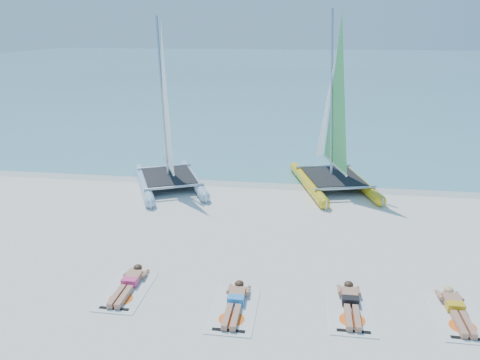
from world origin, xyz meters
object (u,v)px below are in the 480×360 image
object	(u,v)px
towel_b	(234,310)
towel_d	(458,317)
towel_a	(126,291)
sunbather_c	(351,302)
sunbather_a	(129,283)
sunbather_b	(235,301)
sunbather_d	(456,308)
catamaran_yellow	(332,130)
catamaran_blue	(167,137)
towel_c	(351,311)

from	to	relation	value
towel_b	towel_d	size ratio (longest dim) A/B	1.00
towel_a	towel_d	xyz separation A→B (m)	(7.54, 0.03, 0.00)
towel_a	towel_b	distance (m)	2.70
sunbather_c	sunbather_a	bearing A→B (deg)	179.30
towel_a	sunbather_c	distance (m)	5.25
towel_b	towel_d	world-z (taller)	same
sunbather_b	sunbather_d	size ratio (longest dim) A/B	1.00
towel_a	sunbather_a	xyz separation A→B (m)	(0.00, 0.19, 0.11)
catamaran_yellow	sunbather_c	xyz separation A→B (m)	(0.18, -8.90, -2.06)
towel_a	sunbather_d	bearing A→B (deg)	1.72
sunbather_b	catamaran_blue	bearing A→B (deg)	116.16
sunbather_a	catamaran_yellow	bearing A→B (deg)	60.14
sunbather_a	sunbather_b	xyz separation A→B (m)	(2.67, -0.41, 0.00)
sunbather_c	catamaran_yellow	bearing A→B (deg)	91.16
catamaran_yellow	sunbather_b	world-z (taller)	catamaran_yellow
catamaran_blue	towel_d	xyz separation A→B (m)	(8.79, -7.74, -1.98)
catamaran_blue	sunbather_b	size ratio (longest dim) A/B	3.85
catamaran_blue	sunbather_d	size ratio (longest dim) A/B	3.85
towel_c	sunbather_d	bearing A→B (deg)	7.22
catamaran_blue	towel_d	size ratio (longest dim) A/B	3.59
towel_c	catamaran_blue	bearing A→B (deg)	129.69
towel_c	sunbather_c	world-z (taller)	sunbather_c
towel_a	towel_c	world-z (taller)	same
towel_b	towel_d	distance (m)	4.89
towel_a	towel_b	bearing A→B (deg)	-8.74
towel_b	sunbather_d	xyz separation A→B (m)	(4.87, 0.64, 0.11)
sunbather_a	sunbather_c	world-z (taller)	same
sunbather_c	catamaran_blue	bearing A→B (deg)	130.38
sunbather_a	towel_c	xyz separation A→B (m)	(5.25, -0.26, -0.11)
towel_a	towel_d	bearing A→B (deg)	0.26
sunbather_a	towel_c	distance (m)	5.26
catamaran_yellow	towel_c	world-z (taller)	catamaran_yellow
sunbather_d	sunbather_c	bearing A→B (deg)	-177.55
sunbather_c	towel_d	bearing A→B (deg)	-2.35
towel_b	sunbather_b	distance (m)	0.22
catamaran_yellow	sunbather_d	size ratio (longest dim) A/B	4.01
sunbather_a	sunbather_b	bearing A→B (deg)	-8.74
catamaran_blue	towel_a	xyz separation A→B (m)	(1.25, -7.78, -1.98)
sunbather_a	towel_d	size ratio (longest dim) A/B	0.93
sunbather_c	sunbather_d	size ratio (longest dim) A/B	1.00
catamaran_yellow	sunbather_c	size ratio (longest dim) A/B	4.01
sunbather_a	towel_c	size ratio (longest dim) A/B	0.93
catamaran_yellow	towel_b	world-z (taller)	catamaran_yellow
towel_c	towel_a	bearing A→B (deg)	179.30
towel_a	towel_c	distance (m)	5.25
towel_a	sunbather_b	distance (m)	2.68
towel_b	towel_c	bearing A→B (deg)	7.66
catamaran_blue	catamaran_yellow	size ratio (longest dim) A/B	0.96
towel_b	sunbather_d	world-z (taller)	sunbather_d
sunbather_b	towel_d	bearing A→B (deg)	2.97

